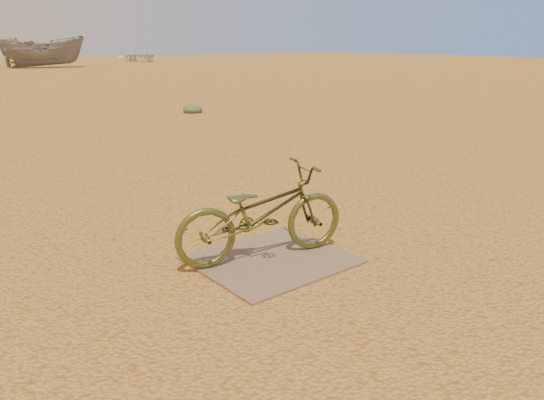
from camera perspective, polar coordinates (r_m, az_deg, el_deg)
ground at (r=5.75m, az=-1.72°, el=-4.25°), size 120.00×120.00×0.00m
plywood_board at (r=5.21m, az=-0.00°, el=-6.44°), size 1.41×1.24×0.02m
bicycle at (r=5.09m, az=-1.13°, el=-1.41°), size 1.83×0.98×0.91m
boat_mid_right at (r=44.02m, az=-23.40°, el=14.42°), size 6.33×3.87×2.30m
boat_far_right at (r=53.91m, az=-13.99°, el=14.82°), size 3.72×5.08×1.03m
kale_b at (r=15.96m, az=-8.52°, el=9.29°), size 0.57×0.57×0.32m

